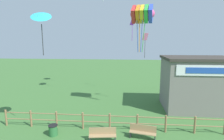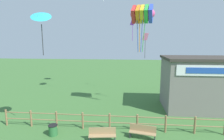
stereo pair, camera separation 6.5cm
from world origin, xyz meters
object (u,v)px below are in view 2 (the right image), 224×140
at_px(seaside_building, 197,83).
at_px(kite_cyan_delta, 41,17).
at_px(kite_rainbow_parafoil, 142,14).
at_px(kite_purple_streamer, 133,27).
at_px(park_bench_by_building, 143,132).
at_px(trash_bin, 53,130).
at_px(kite_pink_diamond, 145,41).
at_px(park_bench_near_fence, 102,134).

relative_size(seaside_building, kite_cyan_delta, 2.20).
relative_size(kite_rainbow_parafoil, kite_purple_streamer, 1.66).
bearing_deg(seaside_building, park_bench_by_building, -133.52).
bearing_deg(kite_cyan_delta, kite_rainbow_parafoil, 36.14).
relative_size(park_bench_by_building, kite_purple_streamer, 0.73).
relative_size(trash_bin, kite_rainbow_parafoil, 0.18).
distance_m(seaside_building, trash_bin, 13.40).
bearing_deg(park_bench_by_building, kite_pink_diamond, 84.43).
distance_m(kite_rainbow_parafoil, kite_cyan_delta, 8.43).
xyz_separation_m(park_bench_by_building, kite_pink_diamond, (0.62, 6.37, 6.03)).
bearing_deg(trash_bin, kite_rainbow_parafoil, 38.60).
height_order(trash_bin, kite_cyan_delta, kite_cyan_delta).
height_order(seaside_building, trash_bin, seaside_building).
distance_m(park_bench_by_building, kite_pink_diamond, 8.79).
height_order(park_bench_by_building, kite_pink_diamond, kite_pink_diamond).
distance_m(seaside_building, kite_cyan_delta, 14.61).
height_order(kite_purple_streamer, kite_cyan_delta, kite_purple_streamer).
height_order(trash_bin, kite_pink_diamond, kite_pink_diamond).
bearing_deg(park_bench_near_fence, kite_cyan_delta, 171.75).
height_order(kite_rainbow_parafoil, kite_cyan_delta, kite_rainbow_parafoil).
distance_m(kite_pink_diamond, kite_purple_streamer, 4.71).
distance_m(trash_bin, kite_pink_diamond, 11.24).
relative_size(seaside_building, trash_bin, 8.45).
bearing_deg(kite_rainbow_parafoil, seaside_building, 9.89).
bearing_deg(trash_bin, park_bench_near_fence, -7.21).
xyz_separation_m(park_bench_near_fence, park_bench_by_building, (2.65, 0.59, 0.00)).
bearing_deg(park_bench_near_fence, kite_pink_diamond, 64.82).
height_order(kite_rainbow_parafoil, kite_pink_diamond, kite_rainbow_parafoil).
bearing_deg(kite_pink_diamond, park_bench_by_building, -95.57).
relative_size(park_bench_by_building, kite_cyan_delta, 0.63).
xyz_separation_m(kite_pink_diamond, kite_purple_streamer, (-1.14, 4.22, 1.75)).
bearing_deg(kite_rainbow_parafoil, kite_pink_diamond, 72.42).
distance_m(park_bench_near_fence, kite_purple_streamer, 13.78).
distance_m(seaside_building, park_bench_near_fence, 10.67).
distance_m(trash_bin, kite_rainbow_parafoil, 11.74).
bearing_deg(seaside_building, kite_purple_streamer, 142.37).
bearing_deg(park_bench_near_fence, trash_bin, 172.79).
xyz_separation_m(seaside_building, park_bench_near_fence, (-8.23, -6.47, -2.06)).
xyz_separation_m(park_bench_by_building, kite_rainbow_parafoil, (0.17, 4.94, 8.36)).
distance_m(kite_rainbow_parafoil, kite_pink_diamond, 2.77).
bearing_deg(seaside_building, kite_cyan_delta, -154.21).
xyz_separation_m(seaside_building, kite_purple_streamer, (-6.11, 4.71, 5.72)).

